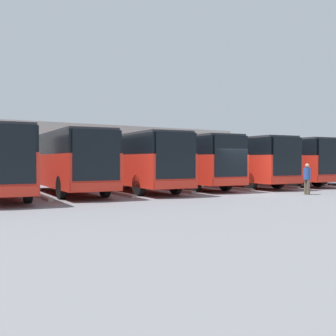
{
  "coord_description": "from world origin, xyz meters",
  "views": [
    {
      "loc": [
        16.42,
        16.97,
        1.86
      ],
      "look_at": [
        1.34,
        -5.5,
        1.36
      ],
      "focal_mm": 45.0,
      "sensor_mm": 36.0,
      "label": 1
    }
  ],
  "objects_px": {
    "bus_0": "(299,160)",
    "bus_1": "(273,160)",
    "bus_5": "(67,160)",
    "bus_4": "(133,160)",
    "pedestrian": "(307,178)",
    "bus_3": "(183,160)",
    "bus_2": "(233,160)"
  },
  "relations": [
    {
      "from": "bus_0",
      "to": "bus_1",
      "type": "relative_size",
      "value": 1.0
    },
    {
      "from": "bus_5",
      "to": "bus_0",
      "type": "bearing_deg",
      "value": -172.79
    },
    {
      "from": "bus_0",
      "to": "bus_5",
      "type": "distance_m",
      "value": 20.03
    },
    {
      "from": "bus_4",
      "to": "pedestrian",
      "type": "relative_size",
      "value": 6.7
    },
    {
      "from": "bus_4",
      "to": "bus_3",
      "type": "bearing_deg",
      "value": -167.03
    },
    {
      "from": "bus_0",
      "to": "bus_1",
      "type": "height_order",
      "value": "same"
    },
    {
      "from": "bus_3",
      "to": "pedestrian",
      "type": "height_order",
      "value": "bus_3"
    },
    {
      "from": "bus_1",
      "to": "bus_5",
      "type": "distance_m",
      "value": 16.04
    },
    {
      "from": "bus_0",
      "to": "bus_2",
      "type": "xyz_separation_m",
      "value": [
        8.01,
        0.69,
        0.0
      ]
    },
    {
      "from": "bus_2",
      "to": "bus_4",
      "type": "distance_m",
      "value": 8.01
    },
    {
      "from": "bus_4",
      "to": "bus_5",
      "type": "distance_m",
      "value": 4.03
    },
    {
      "from": "bus_0",
      "to": "bus_4",
      "type": "bearing_deg",
      "value": 8.86
    },
    {
      "from": "bus_2",
      "to": "bus_3",
      "type": "bearing_deg",
      "value": -0.8
    },
    {
      "from": "bus_2",
      "to": "bus_5",
      "type": "bearing_deg",
      "value": 4.26
    },
    {
      "from": "bus_0",
      "to": "bus_2",
      "type": "distance_m",
      "value": 8.04
    },
    {
      "from": "bus_2",
      "to": "pedestrian",
      "type": "bearing_deg",
      "value": 85.14
    },
    {
      "from": "pedestrian",
      "to": "bus_0",
      "type": "bearing_deg",
      "value": 145.19
    },
    {
      "from": "bus_0",
      "to": "bus_2",
      "type": "bearing_deg",
      "value": 11.64
    },
    {
      "from": "bus_0",
      "to": "bus_4",
      "type": "height_order",
      "value": "same"
    },
    {
      "from": "bus_0",
      "to": "pedestrian",
      "type": "height_order",
      "value": "bus_0"
    },
    {
      "from": "bus_1",
      "to": "bus_4",
      "type": "relative_size",
      "value": 1.0
    },
    {
      "from": "bus_4",
      "to": "bus_1",
      "type": "bearing_deg",
      "value": -174.34
    },
    {
      "from": "bus_3",
      "to": "pedestrian",
      "type": "distance_m",
      "value": 8.49
    },
    {
      "from": "bus_2",
      "to": "bus_4",
      "type": "relative_size",
      "value": 1.0
    },
    {
      "from": "pedestrian",
      "to": "bus_5",
      "type": "bearing_deg",
      "value": -113.14
    },
    {
      "from": "bus_3",
      "to": "bus_4",
      "type": "bearing_deg",
      "value": 12.97
    },
    {
      "from": "bus_5",
      "to": "pedestrian",
      "type": "relative_size",
      "value": 6.7
    },
    {
      "from": "bus_3",
      "to": "pedestrian",
      "type": "bearing_deg",
      "value": 113.67
    },
    {
      "from": "bus_0",
      "to": "bus_1",
      "type": "distance_m",
      "value": 4.09
    },
    {
      "from": "bus_1",
      "to": "pedestrian",
      "type": "xyz_separation_m",
      "value": [
        5.55,
        7.41,
        -0.96
      ]
    },
    {
      "from": "bus_1",
      "to": "bus_2",
      "type": "bearing_deg",
      "value": 4.84
    },
    {
      "from": "bus_3",
      "to": "bus_0",
      "type": "bearing_deg",
      "value": -172.51
    }
  ]
}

